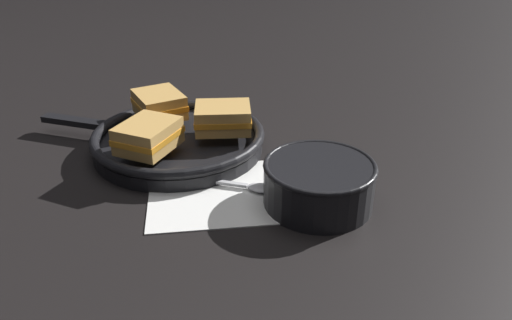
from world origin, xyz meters
TOP-DOWN VIEW (x-y plane):
  - ground_plane at (0.00, 0.00)m, footprint 4.00×4.00m
  - napkin at (-0.07, -0.01)m, footprint 0.24×0.21m
  - soup_bowl at (0.07, -0.07)m, footprint 0.17×0.17m
  - spoon at (-0.03, -0.01)m, footprint 0.15×0.09m
  - skillet at (-0.13, 0.15)m, footprint 0.42×0.32m
  - sandwich_near_left at (-0.05, 0.14)m, footprint 0.11×0.10m
  - sandwich_near_right at (-0.16, 0.23)m, footprint 0.11×0.12m
  - sandwich_far_left at (-0.18, 0.09)m, footprint 0.13×0.13m

SIDE VIEW (x-z plane):
  - ground_plane at x=0.00m, z-range 0.00..0.00m
  - napkin at x=-0.07m, z-range 0.00..0.00m
  - spoon at x=-0.03m, z-range 0.00..0.01m
  - skillet at x=-0.13m, z-range 0.00..0.04m
  - soup_bowl at x=0.07m, z-range 0.00..0.07m
  - sandwich_near_left at x=-0.05m, z-range 0.04..0.09m
  - sandwich_near_right at x=-0.16m, z-range 0.04..0.09m
  - sandwich_far_left at x=-0.18m, z-range 0.04..0.09m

